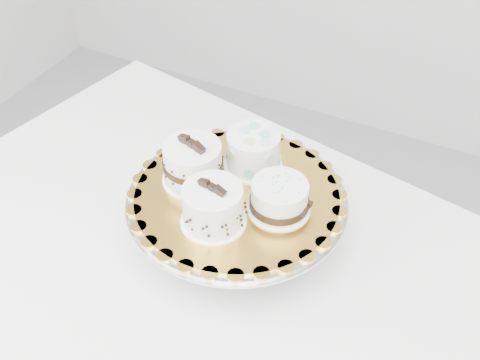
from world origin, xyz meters
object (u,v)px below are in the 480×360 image
at_px(cake_stand, 237,209).
at_px(cake_ribbon, 280,198).
at_px(table, 209,272).
at_px(cake_banded, 193,164).
at_px(cake_swirl, 213,207).
at_px(cake_board, 237,195).
at_px(cake_dots, 253,150).

distance_m(cake_stand, cake_ribbon, 0.11).
relative_size(table, cake_ribbon, 11.39).
bearing_deg(table, cake_stand, 55.95).
bearing_deg(cake_banded, table, -25.40).
bearing_deg(table, cake_ribbon, 29.03).
relative_size(cake_stand, cake_ribbon, 3.48).
distance_m(cake_swirl, cake_banded, 0.12).
relative_size(table, cake_stand, 3.27).
bearing_deg(cake_stand, cake_ribbon, -1.70).
xyz_separation_m(cake_stand, cake_ribbon, (0.08, -0.00, 0.07)).
xyz_separation_m(cake_board, cake_dots, (-0.01, 0.08, 0.04)).
height_order(table, cake_banded, cake_banded).
bearing_deg(cake_dots, cake_board, -66.28).
bearing_deg(table, cake_board, 55.95).
bearing_deg(cake_stand, cake_board, -90.00).
bearing_deg(cake_stand, table, -135.95).
relative_size(cake_swirl, cake_dots, 0.95).
bearing_deg(cake_dots, cake_stand, -66.28).
bearing_deg(table, cake_dots, 86.04).
bearing_deg(cake_ribbon, table, -157.18).
height_order(cake_board, cake_ribbon, cake_ribbon).
relative_size(cake_stand, cake_board, 1.09).
distance_m(cake_banded, cake_ribbon, 0.17).
height_order(cake_banded, cake_dots, cake_banded).
distance_m(table, cake_banded, 0.24).
height_order(cake_stand, cake_board, cake_board).
bearing_deg(cake_ribbon, cake_dots, 142.34).
xyz_separation_m(cake_board, cake_ribbon, (0.08, -0.00, 0.03)).
xyz_separation_m(cake_board, cake_swirl, (-0.01, -0.08, 0.04)).
xyz_separation_m(cake_stand, cake_dots, (-0.01, 0.08, 0.08)).
height_order(cake_swirl, cake_banded, cake_banded).
height_order(table, cake_swirl, cake_swirl).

